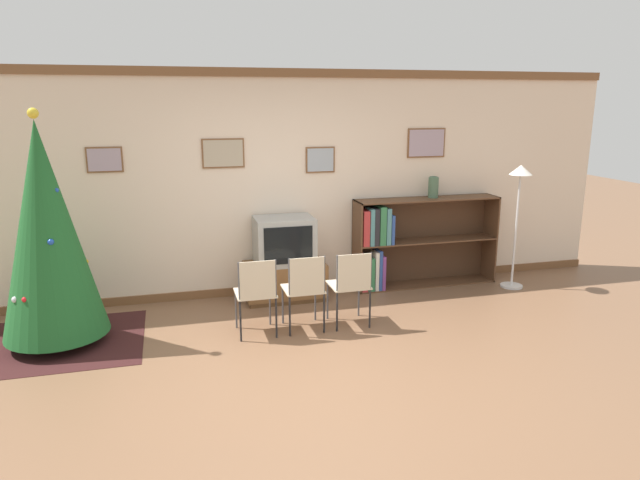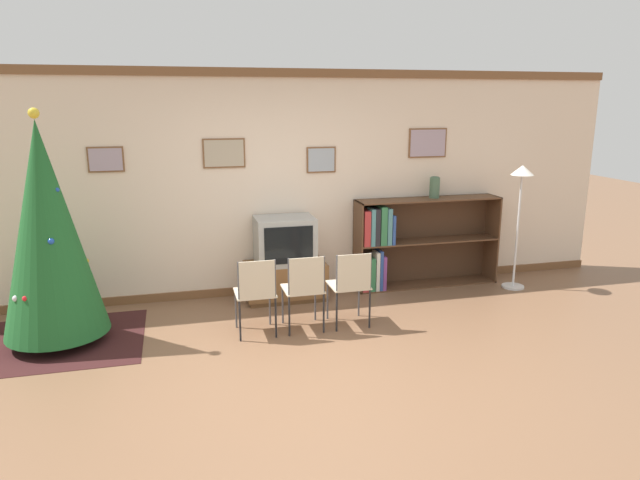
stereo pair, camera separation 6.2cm
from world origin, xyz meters
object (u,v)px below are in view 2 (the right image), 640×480
Objects in this scene: tv_console at (285,281)px; vase at (435,187)px; bookshelf at (401,243)px; standing_lamp at (521,195)px; television at (285,240)px; folding_chair_left at (256,292)px; folding_chair_center at (304,288)px; folding_chair_right at (351,284)px; christmas_tree at (47,231)px.

vase reaches higher than tv_console.
standing_lamp is at bearing -16.30° from bookshelf.
television reaches higher than folding_chair_left.
folding_chair_left and folding_chair_center have the same top height.
folding_chair_center is at bearing -90.00° from tv_console.
standing_lamp is (2.91, -0.31, 0.98)m from tv_console.
tv_console is 0.51× the size of bookshelf.
bookshelf is at bearing 47.71° from folding_chair_right.
vase is at bearing 38.23° from folding_chair_right.
standing_lamp is at bearing 13.90° from folding_chair_center.
folding_chair_left is 0.44× the size of bookshelf.
television reaches higher than folding_chair_center.
tv_console is 3.55× the size of vase.
bookshelf is 1.58m from standing_lamp.
folding_chair_center and folding_chair_right have the same top height.
folding_chair_center is 1.90m from bookshelf.
folding_chair_right is at bearing -132.29° from bookshelf.
vase is (1.46, 1.15, 0.80)m from folding_chair_right.
tv_console is at bearing 90.00° from television.
christmas_tree is 3.28× the size of television.
standing_lamp is at bearing -24.16° from vase.
christmas_tree is at bearing 173.40° from folding_chair_right.
television is 0.84× the size of folding_chair_left.
folding_chair_left is 0.52× the size of standing_lamp.
folding_chair_center is 3.09m from standing_lamp.
standing_lamp is at bearing 16.62° from folding_chair_right.
standing_lamp is at bearing 11.93° from folding_chair_left.
television is 2.97m from standing_lamp.
television reaches higher than tv_console.
tv_console is at bearing 16.07° from christmas_tree.
folding_chair_right is 0.44× the size of bookshelf.
television is 1.53m from bookshelf.
vase reaches higher than folding_chair_right.
folding_chair_center is at bearing -90.00° from television.
christmas_tree reaches higher than folding_chair_center.
standing_lamp reaches higher than folding_chair_right.
folding_chair_left is at bearing -168.07° from standing_lamp.
folding_chair_center is at bearing -7.94° from christmas_tree.
bookshelf is (1.52, 1.13, 0.10)m from folding_chair_center.
folding_chair_right is (0.50, -1.04, 0.25)m from tv_console.
bookshelf is (3.95, 0.79, -0.56)m from christmas_tree.
folding_chair_center is 3.04× the size of vase.
vase is (2.46, 1.15, 0.80)m from folding_chair_left.
tv_console is 1.06m from folding_chair_center.
vase reaches higher than folding_chair_center.
folding_chair_left is at bearing -154.92° from vase.
christmas_tree is at bearing -168.69° from bookshelf.
bookshelf reaches higher than television.
christmas_tree is 4.06m from bookshelf.
bookshelf is (1.52, 0.09, 0.35)m from tv_console.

